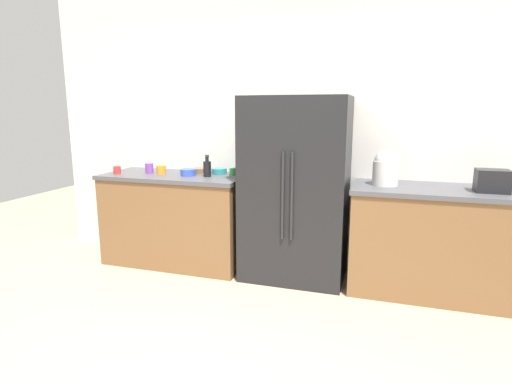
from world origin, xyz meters
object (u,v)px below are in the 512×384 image
Objects in this scene: bottle_a at (207,168)px; bowl_a at (200,171)px; refrigerator at (295,190)px; cup_b at (149,168)px; rice_cooker at (386,168)px; cup_d at (161,170)px; cup_a at (117,170)px; bowl_b at (219,171)px; cup_c at (233,172)px; bowl_c at (188,172)px; toaster at (492,181)px.

bowl_a is (-0.16, 0.18, -0.06)m from bottle_a.
refrigerator is 1.56m from cup_b.
cup_d is (-2.20, -0.03, -0.11)m from rice_cooker.
cup_a is (-0.96, -0.12, -0.05)m from bottle_a.
cup_b is 0.65× the size of bowl_b.
rice_cooker is at bearing 0.80° from cup_d.
refrigerator reaches higher than cup_c.
cup_d is (0.15, -0.02, -0.01)m from cup_b.
refrigerator reaches higher than cup_b.
bowl_c is at bearing -103.32° from bowl_a.
bowl_b is at bearing 13.61° from cup_b.
refrigerator is 21.56× the size of cup_a.
toaster is 3.45m from cup_a.
toaster is (1.61, -0.06, 0.18)m from refrigerator.
cup_d is at bearing -179.20° from rice_cooker.
toaster is 3.01m from cup_d.
rice_cooker is 1.85m from bowl_a.
bottle_a is at bearing -102.65° from bowl_b.
bowl_b is (1.00, 0.32, -0.01)m from cup_a.
cup_d is at bearing -167.96° from cup_c.
bowl_c is at bearing -158.31° from cup_c.
cup_d reaches higher than cup_a.
bowl_b is at bearing 4.53° from bowl_a.
refrigerator reaches higher than cup_a.
toaster is 2.70m from bowl_c.
refrigerator reaches higher than toaster.
bowl_c is at bearing -178.61° from refrigerator.
bottle_a is 0.52m from cup_d.
toaster is 1.52× the size of bowl_a.
refrigerator is at bearing -178.94° from rice_cooker.
bottle_a is at bearing -141.79° from cup_c.
cup_c is (-2.28, 0.20, -0.05)m from toaster.
bowl_b is 1.02× the size of bowl_c.
bottle_a reaches higher than cup_a.
bowl_c is at bearing -3.38° from cup_b.
bottle_a is 1.39× the size of bowl_c.
cup_c is (-0.67, 0.14, 0.12)m from refrigerator.
rice_cooker is (-0.81, 0.07, 0.06)m from toaster.
bowl_a is (-0.37, 0.02, -0.01)m from cup_c.
cup_a is at bearing -162.22° from bowl_b.
cup_d is at bearing 179.02° from bottle_a.
cup_a is at bearing -163.25° from cup_d.
rice_cooker reaches higher than bowl_c.
toaster is 1.14× the size of bottle_a.
rice_cooker is at bearing 1.25° from bowl_c.
refrigerator is 10.57× the size of bowl_a.
refrigerator is at bearing 1.61° from bottle_a.
cup_b is at bearing -179.66° from rice_cooker.
cup_a is 1.20m from cup_c.
bottle_a is 1.33× the size of bowl_a.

